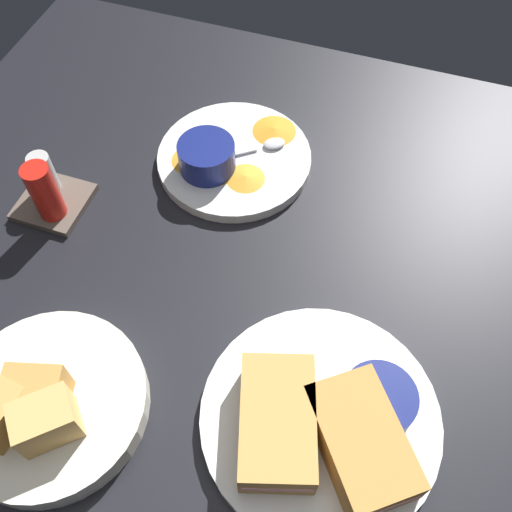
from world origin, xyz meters
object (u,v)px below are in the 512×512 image
ramekin_light_gravy (207,156)px  spoon_by_gravy_ramekin (266,146)px  plate_sandwich_main (320,418)px  condiment_caddy (47,191)px  spoon_by_dark_ramekin (320,394)px  bread_basket_rear (46,405)px  ramekin_dark_sauce (377,402)px  sandwich_half_near (277,422)px  sandwich_half_far (361,442)px  plate_chips_companion (234,159)px

ramekin_light_gravy → spoon_by_gravy_ramekin: bearing=-46.8°
plate_sandwich_main → ramekin_light_gravy: (29.29, 24.43, 3.07)cm
ramekin_light_gravy → spoon_by_gravy_ramekin: (6.18, -6.59, -1.90)cm
condiment_caddy → spoon_by_dark_ramekin: bearing=-109.5°
spoon_by_dark_ramekin → bread_basket_rear: bearing=111.4°
ramekin_light_gravy → spoon_by_gravy_ramekin: ramekin_light_gravy is taller
spoon_by_dark_ramekin → spoon_by_gravy_ramekin: 37.43cm
ramekin_dark_sauce → condiment_caddy: (14.34, 47.60, -0.38)cm
sandwich_half_near → bread_basket_rear: (-5.70, 24.13, -1.60)cm
sandwich_half_far → condiment_caddy: 50.55cm
sandwich_half_far → spoon_by_dark_ramekin: bearing=51.0°
spoon_by_dark_ramekin → plate_chips_companion: 36.96cm
plate_sandwich_main → ramekin_dark_sauce: (2.59, -5.25, 2.98)cm
sandwich_half_far → bread_basket_rear: size_ratio=0.71×
ramekin_dark_sauce → plate_chips_companion: size_ratio=0.36×
sandwich_half_near → sandwich_half_far: (0.79, -8.52, 0.00)cm
sandwich_half_far → condiment_caddy: condiment_caddy is taller
sandwich_half_far → ramekin_light_gravy: (31.36, 28.92, -0.13)cm
ramekin_light_gravy → condiment_caddy: condiment_caddy is taller
plate_sandwich_main → condiment_caddy: condiment_caddy is taller
plate_sandwich_main → bread_basket_rear: bread_basket_rear is taller
condiment_caddy → sandwich_half_far: bearing=-112.1°
ramekin_dark_sauce → sandwich_half_far: bearing=170.8°
ramekin_light_gravy → bread_basket_rear: bearing=174.4°
plate_sandwich_main → spoon_by_gravy_ramekin: 39.72cm
ramekin_dark_sauce → ramekin_light_gravy: (26.70, 29.68, 0.09)cm
ramekin_light_gravy → plate_chips_companion: bearing=-39.8°
sandwich_half_near → condiment_caddy: size_ratio=1.55×
ramekin_dark_sauce → ramekin_light_gravy: size_ratio=0.99×
spoon_by_gravy_ramekin → sandwich_half_near: bearing=-160.2°
ramekin_light_gravy → plate_sandwich_main: bearing=-140.2°
sandwich_half_near → ramekin_dark_sauce: 10.76cm
sandwich_half_near → bread_basket_rear: bearing=103.3°
ramekin_light_gravy → bread_basket_rear: (-37.85, 3.73, -1.46)cm
plate_sandwich_main → sandwich_half_near: 5.89cm
ramekin_dark_sauce → plate_chips_companion: bearing=41.9°
spoon_by_gravy_ramekin → condiment_caddy: (-18.54, 24.50, 1.44)cm
ramekin_dark_sauce → spoon_by_dark_ramekin: size_ratio=0.79×
sandwich_half_near → spoon_by_dark_ramekin: bearing=-33.2°
plate_chips_companion → spoon_by_gravy_ramekin: (2.85, -3.82, 1.16)cm
plate_sandwich_main → spoon_by_gravy_ramekin: (35.47, 17.85, 1.16)cm
bread_basket_rear → spoon_by_gravy_ramekin: bearing=-13.2°
ramekin_light_gravy → bread_basket_rear: 38.06cm
ramekin_dark_sauce → spoon_by_gravy_ramekin: size_ratio=0.90×
plate_sandwich_main → bread_basket_rear: size_ratio=1.23×
sandwich_half_far → plate_chips_companion: sandwich_half_far is taller
ramekin_light_gravy → bread_basket_rear: size_ratio=0.38×
plate_sandwich_main → sandwich_half_far: size_ratio=1.74×
bread_basket_rear → sandwich_half_far: bearing=-78.8°
sandwich_half_far → plate_chips_companion: 43.55cm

